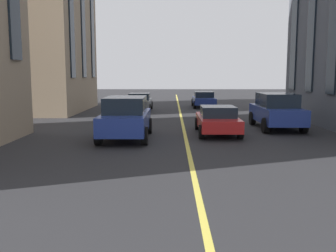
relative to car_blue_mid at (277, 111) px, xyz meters
The scene contains 6 objects.
lane_centre_line 8.02m from the car_blue_mid, 142.01° to the left, with size 80.00×0.16×0.01m.
car_blue_mid is the anchor object (origin of this frame).
car_grey_parked_b 12.95m from the car_blue_mid, 38.69° to the left, with size 4.40×1.95×1.37m.
car_blue_oncoming 13.57m from the car_blue_mid, 11.70° to the left, with size 4.40×1.95×1.37m.
car_red_near 3.86m from the car_blue_mid, 119.88° to the left, with size 4.40×1.95×1.37m.
car_blue_trailing 8.26m from the car_blue_mid, 113.30° to the left, with size 4.70×2.14×1.88m.
Camera 1 is at (6.02, 0.63, 2.88)m, focal length 41.13 mm.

